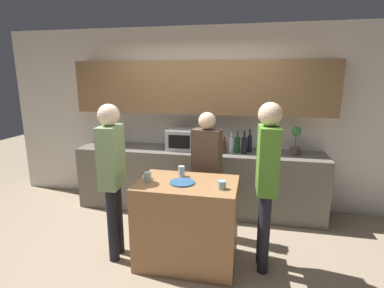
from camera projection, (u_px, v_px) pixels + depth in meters
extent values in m
plane|color=gray|center=(174.00, 263.00, 3.25)|extent=(14.00, 14.00, 0.00)
cube|color=silver|center=(202.00, 118.00, 4.61)|extent=(6.40, 0.08, 2.70)
cube|color=olive|center=(200.00, 87.00, 4.31)|extent=(3.74, 0.32, 0.75)
cube|color=#6B665B|center=(198.00, 180.00, 4.48)|extent=(3.60, 0.62, 0.93)
cube|color=#996B42|center=(187.00, 222.00, 3.20)|extent=(1.04, 0.68, 0.91)
cube|color=#B7BABC|center=(186.00, 139.00, 4.41)|extent=(0.52, 0.38, 0.30)
cube|color=black|center=(179.00, 142.00, 4.23)|extent=(0.31, 0.01, 0.19)
cube|color=silver|center=(109.00, 140.00, 4.67)|extent=(0.26, 0.16, 0.18)
cube|color=black|center=(106.00, 134.00, 4.66)|extent=(0.02, 0.11, 0.01)
cube|color=black|center=(112.00, 134.00, 4.64)|extent=(0.02, 0.11, 0.01)
cylinder|color=brown|center=(295.00, 151.00, 4.12)|extent=(0.14, 0.14, 0.10)
cylinder|color=#38662D|center=(296.00, 141.00, 4.09)|extent=(0.01, 0.01, 0.18)
sphere|color=#3D7A38|center=(296.00, 131.00, 4.05)|extent=(0.13, 0.13, 0.13)
cylinder|color=#472814|center=(224.00, 147.00, 4.19)|extent=(0.07, 0.07, 0.17)
cylinder|color=#472814|center=(224.00, 139.00, 4.17)|extent=(0.02, 0.02, 0.07)
cylinder|color=silver|center=(231.00, 145.00, 4.21)|extent=(0.08, 0.08, 0.22)
cylinder|color=silver|center=(231.00, 134.00, 4.18)|extent=(0.03, 0.03, 0.09)
cylinder|color=#194723|center=(237.00, 145.00, 4.21)|extent=(0.07, 0.07, 0.22)
cylinder|color=#194723|center=(238.00, 134.00, 4.18)|extent=(0.03, 0.03, 0.09)
cylinder|color=black|center=(244.00, 146.00, 4.15)|extent=(0.08, 0.08, 0.23)
cylinder|color=black|center=(245.00, 134.00, 4.11)|extent=(0.03, 0.03, 0.09)
cylinder|color=black|center=(250.00, 144.00, 4.27)|extent=(0.07, 0.07, 0.24)
cylinder|color=black|center=(250.00, 132.00, 4.23)|extent=(0.02, 0.02, 0.09)
cylinder|color=#2D5684|center=(182.00, 182.00, 3.07)|extent=(0.26, 0.26, 0.01)
cylinder|color=#A6C6BF|center=(148.00, 177.00, 3.11)|extent=(0.07, 0.07, 0.10)
cylinder|color=#A2B8BE|center=(181.00, 171.00, 3.27)|extent=(0.07, 0.07, 0.12)
cylinder|color=#8AABAD|center=(222.00, 185.00, 2.91)|extent=(0.08, 0.08, 0.08)
cylinder|color=black|center=(264.00, 234.00, 3.03)|extent=(0.11, 0.11, 0.85)
cylinder|color=black|center=(263.00, 227.00, 3.18)|extent=(0.11, 0.11, 0.85)
cube|color=#538A2C|center=(268.00, 160.00, 2.93)|extent=(0.21, 0.35, 0.67)
sphere|color=beige|center=(270.00, 114.00, 2.83)|extent=(0.23, 0.23, 0.23)
cylinder|color=black|center=(118.00, 218.00, 3.38)|extent=(0.11, 0.11, 0.83)
cylinder|color=black|center=(113.00, 225.00, 3.23)|extent=(0.11, 0.11, 0.83)
cube|color=#82A36A|center=(111.00, 157.00, 3.14)|extent=(0.22, 0.36, 0.66)
sphere|color=beige|center=(109.00, 115.00, 3.04)|extent=(0.23, 0.23, 0.23)
cylinder|color=black|center=(212.00, 208.00, 3.74)|extent=(0.11, 0.11, 0.76)
cylinder|color=black|center=(200.00, 205.00, 3.80)|extent=(0.11, 0.11, 0.76)
cube|color=brown|center=(207.00, 154.00, 3.62)|extent=(0.37, 0.25, 0.60)
sphere|color=beige|center=(207.00, 121.00, 3.52)|extent=(0.21, 0.21, 0.21)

